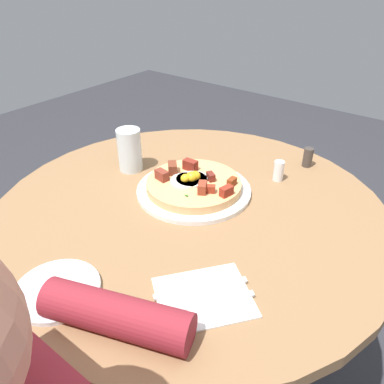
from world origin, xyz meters
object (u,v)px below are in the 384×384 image
at_px(dining_table, 190,259).
at_px(bread_plate, 57,290).
at_px(pepper_shaker, 308,157).
at_px(knife, 201,288).
at_px(breakfast_pizza, 193,183).
at_px(fork, 207,303).
at_px(salt_shaker, 279,171).
at_px(water_glass, 130,150).
at_px(pizza_plate, 194,190).

relative_size(dining_table, bread_plate, 6.13).
relative_size(bread_plate, pepper_shaker, 2.80).
distance_m(bread_plate, pepper_shaker, 0.77).
bearing_deg(dining_table, knife, -48.15).
xyz_separation_m(breakfast_pizza, fork, (0.25, -0.29, -0.02)).
xyz_separation_m(dining_table, pepper_shaker, (0.14, 0.38, 0.20)).
relative_size(knife, salt_shaker, 3.15).
distance_m(breakfast_pizza, fork, 0.39).
bearing_deg(salt_shaker, water_glass, -151.22).
xyz_separation_m(pizza_plate, pepper_shaker, (0.18, 0.32, 0.02)).
bearing_deg(pizza_plate, breakfast_pizza, -159.51).
distance_m(breakfast_pizza, salt_shaker, 0.24).
xyz_separation_m(pizza_plate, fork, (0.25, -0.29, 0.00)).
height_order(bread_plate, water_glass, water_glass).
distance_m(water_glass, salt_shaker, 0.42).
height_order(dining_table, salt_shaker, salt_shaker).
height_order(breakfast_pizza, knife, breakfast_pizza).
distance_m(breakfast_pizza, water_glass, 0.22).
relative_size(dining_table, water_glass, 7.98).
bearing_deg(knife, bread_plate, 165.89).
bearing_deg(water_glass, knife, -30.31).
bearing_deg(salt_shaker, fork, -77.81).
bearing_deg(dining_table, salt_shaker, 65.33).
relative_size(fork, pepper_shaker, 3.16).
xyz_separation_m(fork, pepper_shaker, (-0.07, 0.61, 0.02)).
height_order(dining_table, water_glass, water_glass).
bearing_deg(dining_table, water_glass, 169.50).
bearing_deg(knife, salt_shaker, 47.12).
distance_m(bread_plate, knife, 0.27).
height_order(knife, salt_shaker, salt_shaker).
relative_size(fork, salt_shaker, 3.15).
relative_size(bread_plate, salt_shaker, 2.79).
bearing_deg(fork, pizza_plate, 78.45).
bearing_deg(dining_table, pizza_plate, 119.06).
bearing_deg(bread_plate, fork, 30.92).
xyz_separation_m(knife, pepper_shaker, (-0.05, 0.59, 0.02)).
height_order(fork, pepper_shaker, pepper_shaker).
bearing_deg(dining_table, fork, -46.99).
distance_m(dining_table, pizza_plate, 0.19).
xyz_separation_m(breakfast_pizza, knife, (0.22, -0.27, -0.02)).
bearing_deg(dining_table, breakfast_pizza, 119.98).
xyz_separation_m(breakfast_pizza, bread_plate, (0.01, -0.43, -0.02)).
height_order(dining_table, pepper_shaker, pepper_shaker).
bearing_deg(fork, bread_plate, 158.69).
height_order(water_glass, pepper_shaker, water_glass).
distance_m(pizza_plate, pepper_shaker, 0.37).
bearing_deg(knife, pizza_plate, 77.26).
bearing_deg(water_glass, breakfast_pizza, 2.43).
xyz_separation_m(dining_table, knife, (0.19, -0.21, 0.18)).
bearing_deg(pepper_shaker, breakfast_pizza, -118.96).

